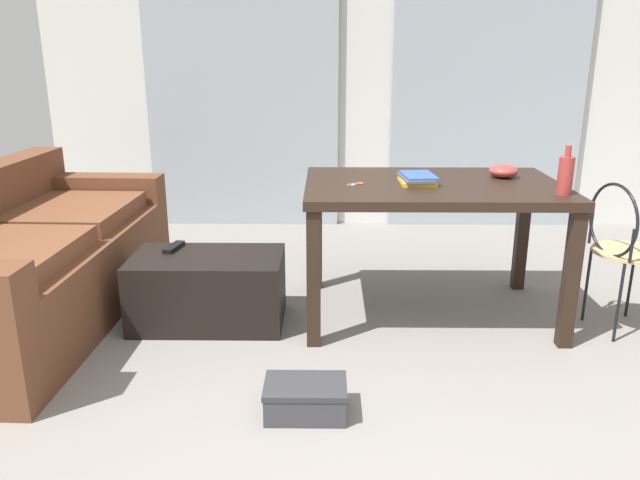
{
  "coord_description": "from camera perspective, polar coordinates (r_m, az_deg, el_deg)",
  "views": [
    {
      "loc": [
        -0.31,
        -1.65,
        1.46
      ],
      "look_at": [
        -0.35,
        1.73,
        0.42
      ],
      "focal_mm": 34.82,
      "sensor_mm": 36.0,
      "label": 1
    }
  ],
  "objects": [
    {
      "name": "wall_back",
      "position": [
        5.35,
        4.14,
        14.74
      ],
      "size": [
        5.3,
        0.1,
        2.5
      ],
      "primitive_type": "cube",
      "color": "silver",
      "rests_on": "ground"
    },
    {
      "name": "shoebox",
      "position": [
        2.67,
        -1.35,
        -14.34
      ],
      "size": [
        0.34,
        0.23,
        0.14
      ],
      "color": "#38383D",
      "rests_on": "ground"
    },
    {
      "name": "scissors",
      "position": [
        3.36,
        3.46,
        5.19
      ],
      "size": [
        0.09,
        0.09,
        0.0
      ],
      "color": "#9EA0A5",
      "rests_on": "craft_table"
    },
    {
      "name": "bowl",
      "position": [
        3.67,
        16.51,
        6.09
      ],
      "size": [
        0.16,
        0.16,
        0.07
      ],
      "primitive_type": "ellipsoid",
      "color": "#9E3833",
      "rests_on": "craft_table"
    },
    {
      "name": "couch",
      "position": [
        3.81,
        -25.24,
        -1.98
      ],
      "size": [
        0.97,
        2.1,
        0.82
      ],
      "color": "brown",
      "rests_on": "ground"
    },
    {
      "name": "curtains",
      "position": [
        5.27,
        4.15,
        12.73
      ],
      "size": [
        3.62,
        0.03,
        2.13
      ],
      "color": "#99A3AD",
      "rests_on": "ground"
    },
    {
      "name": "book_stack",
      "position": [
        3.41,
        8.9,
        5.58
      ],
      "size": [
        0.2,
        0.28,
        0.05
      ],
      "color": "gold",
      "rests_on": "craft_table"
    },
    {
      "name": "ground_plane",
      "position": [
        3.43,
        5.86,
        -8.23
      ],
      "size": [
        8.85,
        8.85,
        0.0
      ],
      "primitive_type": "plane",
      "color": "gray"
    },
    {
      "name": "tv_remote_primary",
      "position": [
        3.58,
        -13.28,
        -0.64
      ],
      "size": [
        0.09,
        0.19,
        0.02
      ],
      "primitive_type": "cube",
      "rotation": [
        0.0,
        0.0,
        -0.21
      ],
      "color": "black",
      "rests_on": "coffee_table"
    },
    {
      "name": "wire_chair",
      "position": [
        3.61,
        26.0,
        -0.06
      ],
      "size": [
        0.39,
        0.42,
        0.82
      ],
      "color": "tan",
      "rests_on": "ground"
    },
    {
      "name": "bottle_near",
      "position": [
        3.32,
        21.63,
        5.6
      ],
      "size": [
        0.07,
        0.07,
        0.25
      ],
      "color": "#99332D",
      "rests_on": "craft_table"
    },
    {
      "name": "craft_table",
      "position": [
        3.46,
        10.26,
        3.67
      ],
      "size": [
        1.39,
        0.92,
        0.77
      ],
      "color": "black",
      "rests_on": "ground"
    },
    {
      "name": "coffee_table",
      "position": [
        3.5,
        -10.22,
        -4.47
      ],
      "size": [
        0.82,
        0.48,
        0.39
      ],
      "color": "black",
      "rests_on": "ground"
    }
  ]
}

